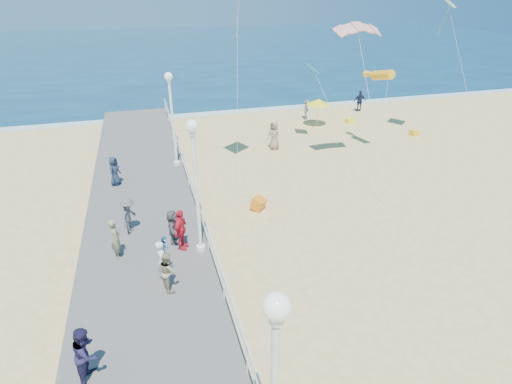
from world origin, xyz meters
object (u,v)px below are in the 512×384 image
object	(u,v)px
lamp_post_far	(172,110)
spectator_3	(181,230)
spectator_6	(116,239)
beach_walker_c	(274,135)
beach_chair_right	(414,133)
lamp_post_mid	(195,175)
toddler_held	(165,246)
spectator_5	(173,227)
box_kite	(258,205)
woman_holding_toddler	(162,261)
spectator_2	(129,216)
spectator_4	(114,171)
beach_umbrella	(318,102)
spectator_1	(168,271)
beach_walker_a	(307,109)
beach_walker_b	(360,101)
spectator_7	(87,353)
beach_chair_left	(350,121)

from	to	relation	value
lamp_post_far	spectator_3	xyz separation A→B (m)	(-0.69, -8.68, -2.40)
spectator_6	beach_walker_c	xyz separation A→B (m)	(9.77, 10.42, -0.27)
beach_walker_c	beach_chair_right	bearing A→B (deg)	52.03
lamp_post_mid	beach_chair_right	distance (m)	20.78
toddler_held	spectator_5	distance (m)	2.23
beach_walker_c	box_kite	bearing A→B (deg)	-60.34
spectator_5	spectator_6	world-z (taller)	spectator_6
woman_holding_toddler	spectator_6	bearing A→B (deg)	43.71
lamp_post_mid	spectator_5	distance (m)	2.84
spectator_2	beach_walker_c	world-z (taller)	spectator_2
spectator_4	beach_umbrella	size ratio (longest dim) A/B	0.73
lamp_post_far	spectator_1	world-z (taller)	lamp_post_far
toddler_held	spectator_6	size ratio (longest dim) A/B	0.50
beach_walker_a	beach_walker_c	bearing A→B (deg)	172.74
box_kite	beach_walker_b	bearing A→B (deg)	4.88
spectator_6	beach_walker_b	world-z (taller)	spectator_6
spectator_5	beach_chair_right	distance (m)	20.92
spectator_1	spectator_6	bearing A→B (deg)	23.83
lamp_post_mid	box_kite	size ratio (longest dim) A/B	8.87
toddler_held	spectator_7	world-z (taller)	spectator_7
spectator_4	beach_walker_c	size ratio (longest dim) A/B	0.81
spectator_2	box_kite	world-z (taller)	spectator_2
spectator_2	box_kite	xyz separation A→B (m)	(5.93, 0.93, -0.88)
woman_holding_toddler	beach_walker_a	world-z (taller)	woman_holding_toddler
spectator_3	beach_walker_a	size ratio (longest dim) A/B	1.07
spectator_3	beach_walker_b	bearing A→B (deg)	-17.68
spectator_7	spectator_1	bearing A→B (deg)	-28.22
lamp_post_mid	beach_walker_c	xyz separation A→B (m)	(6.64, 10.86, -2.70)
lamp_post_far	beach_chair_left	xyz separation A→B (m)	(14.38, 5.74, -3.46)
spectator_4	box_kite	bearing A→B (deg)	-94.30
toddler_held	beach_walker_c	xyz separation A→B (m)	(8.03, 12.12, -0.71)
toddler_held	spectator_5	xyz separation A→B (m)	(0.43, 2.12, -0.54)
woman_holding_toddler	beach_walker_b	size ratio (longest dim) A/B	0.87
box_kite	spectator_5	bearing A→B (deg)	165.67
woman_holding_toddler	box_kite	world-z (taller)	woman_holding_toddler
beach_umbrella	beach_chair_left	xyz separation A→B (m)	(2.85, -0.04, -1.71)
spectator_7	spectator_4	bearing A→B (deg)	7.78
lamp_post_far	spectator_5	bearing A→B (deg)	-96.71
spectator_5	beach_walker_c	xyz separation A→B (m)	(7.60, 10.00, -0.17)
spectator_1	beach_chair_right	bearing A→B (deg)	-68.31
spectator_4	beach_walker_b	size ratio (longest dim) A/B	0.85
beach_walker_c	beach_umbrella	bearing A→B (deg)	91.89
beach_walker_a	spectator_4	bearing A→B (deg)	154.88
spectator_6	spectator_7	xyz separation A→B (m)	(-0.59, -5.41, 0.02)
spectator_5	beach_walker_b	distance (m)	24.47
spectator_6	beach_umbrella	size ratio (longest dim) A/B	0.78
spectator_2	beach_chair_right	size ratio (longest dim) A/B	2.84
beach_walker_c	spectator_2	bearing A→B (deg)	-83.83
spectator_5	box_kite	xyz separation A→B (m)	(4.24, 2.24, -0.83)
lamp_post_far	spectator_1	size ratio (longest dim) A/B	3.66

